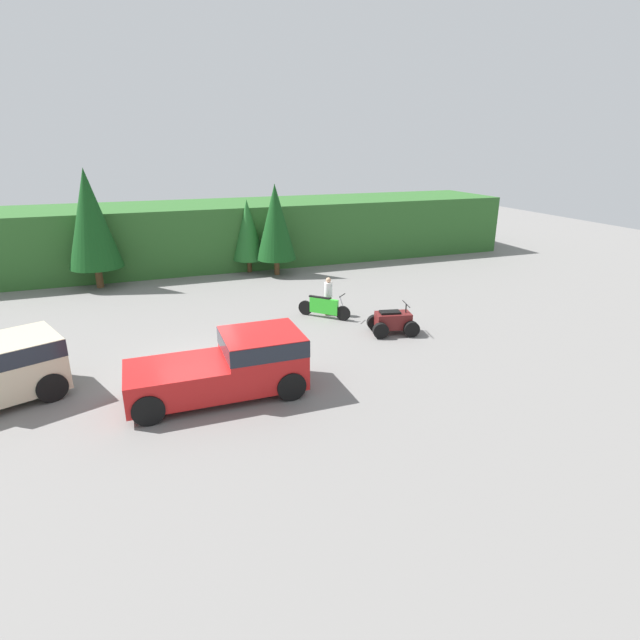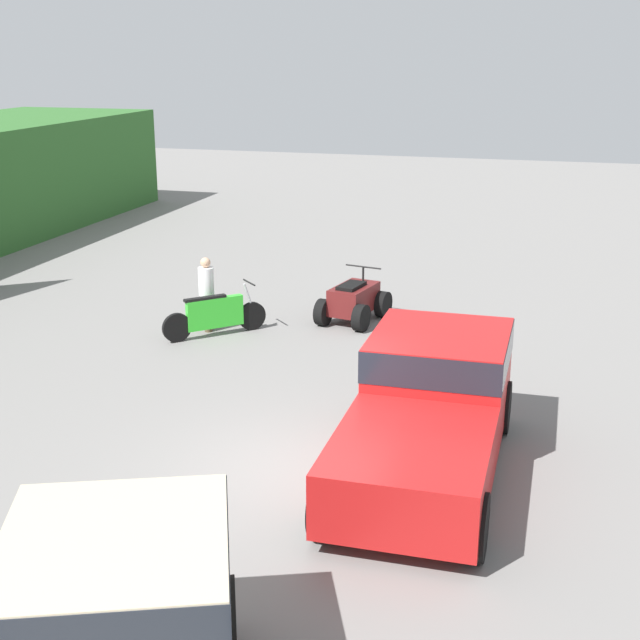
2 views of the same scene
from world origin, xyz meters
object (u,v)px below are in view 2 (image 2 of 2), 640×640
object	(u,v)px
dirt_bike	(215,315)
quad_atv	(354,302)
rider_person	(207,291)
pickup_truck_red	(430,405)

from	to	relation	value
dirt_bike	quad_atv	xyz separation A→B (m)	(1.92, -2.69, -0.00)
quad_atv	rider_person	distance (m)	3.44
pickup_truck_red	rider_person	size ratio (longest dim) A/B	3.05
pickup_truck_red	rider_person	world-z (taller)	pickup_truck_red
pickup_truck_red	quad_atv	distance (m)	7.49
rider_person	pickup_truck_red	bearing A→B (deg)	-72.40
pickup_truck_red	rider_person	distance (m)	7.92
dirt_bike	rider_person	xyz separation A→B (m)	(0.32, 0.32, 0.45)
pickup_truck_red	dirt_bike	xyz separation A→B (m)	(4.97, 5.58, -0.50)
dirt_bike	quad_atv	bearing A→B (deg)	-9.28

